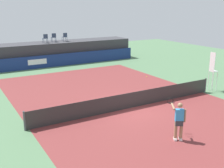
# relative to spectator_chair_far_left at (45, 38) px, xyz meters

# --- Properties ---
(ground_plane) EXTENTS (48.00, 48.00, 0.00)m
(ground_plane) POSITION_rel_spectator_chair_far_left_xyz_m (0.34, -11.93, -2.69)
(ground_plane) COLOR #4C704C
(court_inner) EXTENTS (12.00, 22.00, 0.00)m
(court_inner) POSITION_rel_spectator_chair_far_left_xyz_m (0.34, -14.93, -2.69)
(court_inner) COLOR maroon
(court_inner) RESTS_ON ground
(sponsor_wall) EXTENTS (18.00, 0.22, 1.20)m
(sponsor_wall) POSITION_rel_spectator_chair_far_left_xyz_m (0.33, -1.43, -2.09)
(sponsor_wall) COLOR navy
(sponsor_wall) RESTS_ON ground
(spectator_platform) EXTENTS (18.00, 2.80, 2.20)m
(spectator_platform) POSITION_rel_spectator_chair_far_left_xyz_m (0.34, 0.37, -1.59)
(spectator_platform) COLOR #38383D
(spectator_platform) RESTS_ON ground
(spectator_chair_far_left) EXTENTS (0.45, 0.45, 0.89)m
(spectator_chair_far_left) POSITION_rel_spectator_chair_far_left_xyz_m (0.00, 0.00, 0.00)
(spectator_chair_far_left) COLOR #2D3D56
(spectator_chair_far_left) RESTS_ON spectator_platform
(spectator_chair_left) EXTENTS (0.47, 0.47, 0.89)m
(spectator_chair_left) POSITION_rel_spectator_chair_far_left_xyz_m (1.01, 0.39, 0.00)
(spectator_chair_left) COLOR #2D3D56
(spectator_chair_left) RESTS_ON spectator_platform
(spectator_chair_center) EXTENTS (0.45, 0.45, 0.89)m
(spectator_chair_center) POSITION_rel_spectator_chair_far_left_xyz_m (2.15, 0.21, 0.00)
(spectator_chair_center) COLOR #2D3D56
(spectator_chair_center) RESTS_ON spectator_platform
(umpire_chair) EXTENTS (0.44, 0.44, 2.76)m
(umpire_chair) POSITION_rel_spectator_chair_far_left_xyz_m (7.12, -14.93, -1.11)
(umpire_chair) COLOR white
(umpire_chair) RESTS_ON ground
(tennis_net) EXTENTS (12.40, 0.02, 0.95)m
(tennis_net) POSITION_rel_spectator_chair_far_left_xyz_m (0.34, -14.93, -2.22)
(tennis_net) COLOR #2D2D2D
(tennis_net) RESTS_ON ground
(net_post_near) EXTENTS (0.10, 0.10, 1.00)m
(net_post_near) POSITION_rel_spectator_chair_far_left_xyz_m (-5.86, -14.93, -2.19)
(net_post_near) COLOR #4C4C51
(net_post_near) RESTS_ON ground
(net_post_far) EXTENTS (0.10, 0.10, 1.00)m
(net_post_far) POSITION_rel_spectator_chair_far_left_xyz_m (6.54, -14.93, -2.19)
(net_post_far) COLOR #4C4C51
(net_post_far) RESTS_ON ground
(tennis_player) EXTENTS (0.70, 1.26, 1.77)m
(tennis_player) POSITION_rel_spectator_chair_far_left_xyz_m (-0.17, -19.38, -1.73)
(tennis_player) COLOR white
(tennis_player) RESTS_ON court_inner
(tennis_ball) EXTENTS (0.07, 0.07, 0.07)m
(tennis_ball) POSITION_rel_spectator_chair_far_left_xyz_m (5.63, -9.44, -2.66)
(tennis_ball) COLOR #D8EA33
(tennis_ball) RESTS_ON court_inner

